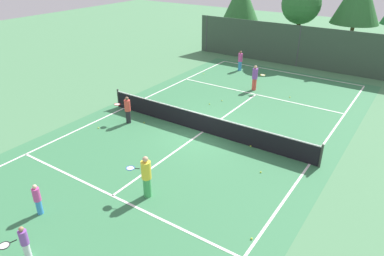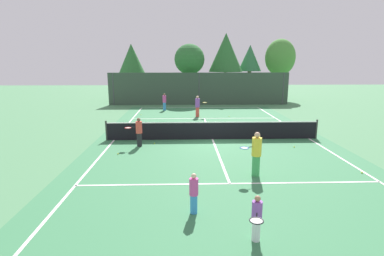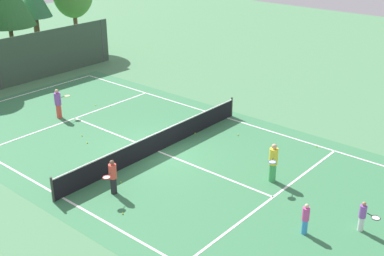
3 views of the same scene
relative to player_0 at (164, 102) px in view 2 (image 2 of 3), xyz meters
name	(u,v)px [view 2 (image 2 of 3)]	position (x,y,z in m)	size (l,w,h in m)	color
ground_plane	(212,139)	(3.27, -10.49, -0.77)	(80.00, 80.00, 0.00)	#4C8456
court_surface	(212,139)	(3.27, -10.49, -0.77)	(13.00, 25.00, 0.01)	#387A4C
tennis_net	(213,131)	(3.27, -10.49, -0.26)	(11.90, 0.10, 1.10)	#333833
perimeter_fence	(199,89)	(3.27, 3.51, 0.83)	(18.00, 0.12, 3.20)	#384C3D
tree_0	(250,59)	(9.29, 8.22, 3.78)	(2.61, 2.61, 6.10)	brown
tree_1	(280,58)	(12.62, 7.76, 3.90)	(3.37, 2.85, 6.73)	brown
tree_2	(189,60)	(2.37, 5.61, 3.68)	(3.15, 3.15, 6.07)	brown
tree_3	(132,62)	(-3.95, 7.49, 3.43)	(3.51, 3.51, 6.17)	brown
tree_4	(226,53)	(6.34, 6.84, 4.42)	(3.69, 3.69, 7.26)	brown
player_0	(164,102)	(0.00, 0.00, 0.00)	(0.32, 0.32, 1.51)	#388CD8
player_1	(198,106)	(2.79, -3.37, 0.08)	(0.94, 0.44, 1.66)	#E54C3F
player_2	(256,154)	(4.37, -16.14, 0.12)	(0.93, 0.67, 1.73)	#3FA559
player_3	(257,218)	(3.35, -20.49, -0.15)	(0.47, 0.84, 1.19)	silver
player_4	(194,193)	(1.89, -19.02, -0.15)	(0.26, 0.26, 1.22)	#388CD8
player_5	(139,132)	(-0.66, -11.80, 0.00)	(0.89, 0.61, 1.49)	#232328
ball_crate	(216,134)	(3.52, -9.88, -0.59)	(0.36, 0.39, 0.43)	red
tennis_ball_0	(294,147)	(7.28, -12.30, -0.74)	(0.07, 0.07, 0.07)	#CCE533
tennis_ball_1	(154,143)	(0.09, -11.38, -0.74)	(0.07, 0.07, 0.07)	#CCE533
tennis_ball_2	(362,173)	(8.63, -16.02, -0.74)	(0.07, 0.07, 0.07)	#CCE533
tennis_ball_3	(229,116)	(5.28, -3.40, -0.74)	(0.07, 0.07, 0.07)	#CCE533
tennis_ball_4	(260,139)	(5.97, -10.53, -0.74)	(0.07, 0.07, 0.07)	#CCE533
tennis_ball_5	(141,115)	(-1.80, -2.40, -0.74)	(0.07, 0.07, 0.07)	#CCE533
tennis_ball_6	(183,127)	(1.65, -7.19, -0.74)	(0.07, 0.07, 0.07)	#CCE533
tennis_ball_7	(118,154)	(-1.47, -13.21, -0.74)	(0.07, 0.07, 0.07)	#CCE533
tennis_ball_8	(189,124)	(2.01, -6.31, -0.74)	(0.07, 0.07, 0.07)	#CCE533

